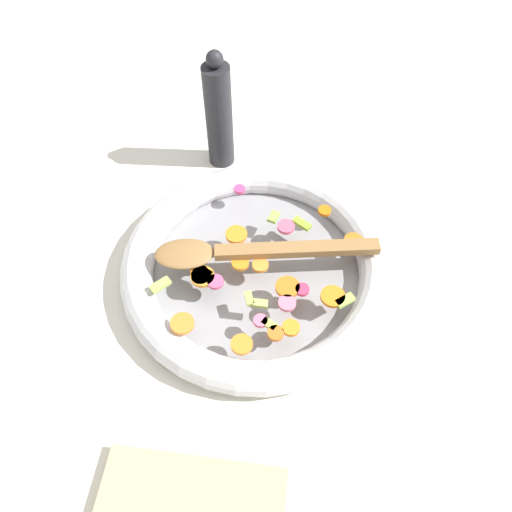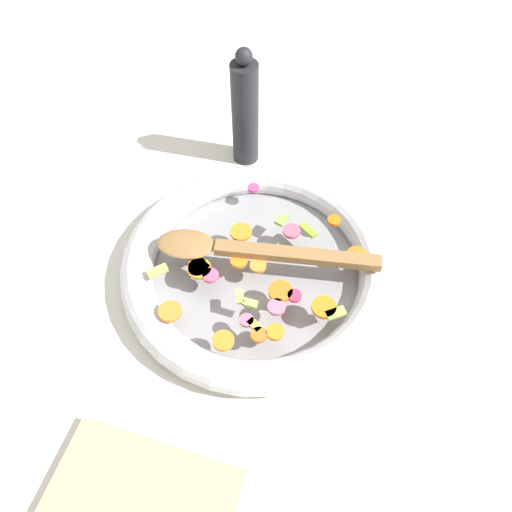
{
  "view_description": "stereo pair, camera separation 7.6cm",
  "coord_description": "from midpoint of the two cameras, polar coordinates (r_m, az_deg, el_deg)",
  "views": [
    {
      "loc": [
        -0.06,
        0.44,
        0.67
      ],
      "look_at": [
        0.0,
        0.0,
        0.05
      ],
      "focal_mm": 35.0,
      "sensor_mm": 36.0,
      "label": 1
    },
    {
      "loc": [
        -0.13,
        0.42,
        0.67
      ],
      "look_at": [
        0.0,
        0.0,
        0.05
      ],
      "focal_mm": 35.0,
      "sensor_mm": 36.0,
      "label": 2
    }
  ],
  "objects": [
    {
      "name": "ground_plane",
      "position": [
        0.8,
        -2.71,
        -2.28
      ],
      "size": [
        4.0,
        4.0,
        0.0
      ],
      "primitive_type": "plane",
      "color": "silver"
    },
    {
      "name": "skillet",
      "position": [
        0.78,
        -2.77,
        -1.39
      ],
      "size": [
        0.42,
        0.42,
        0.05
      ],
      "color": "gray",
      "rests_on": "ground_plane"
    },
    {
      "name": "pepper_mill",
      "position": [
        0.91,
        -6.76,
        15.59
      ],
      "size": [
        0.05,
        0.05,
        0.23
      ],
      "color": "#232328",
      "rests_on": "ground_plane"
    },
    {
      "name": "chopped_vegetables",
      "position": [
        0.73,
        -2.58,
        -2.7
      ],
      "size": [
        0.31,
        0.31,
        0.01
      ],
      "color": "orange",
      "rests_on": "skillet"
    },
    {
      "name": "wooden_spoon",
      "position": [
        0.75,
        -4.35,
        0.32
      ],
      "size": [
        0.34,
        0.1,
        0.01
      ],
      "color": "olive",
      "rests_on": "chopped_vegetables"
    }
  ]
}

